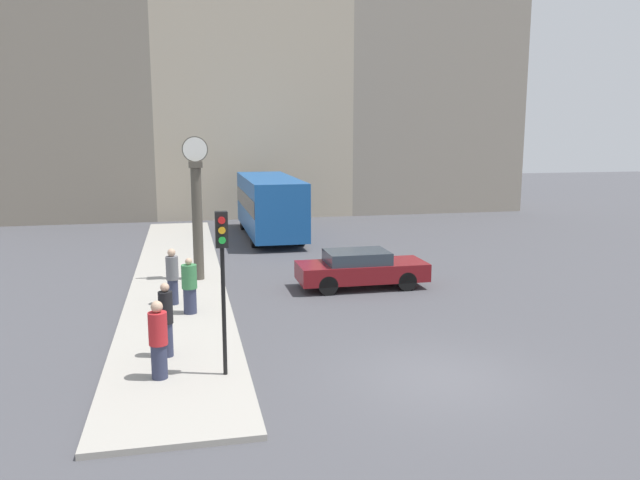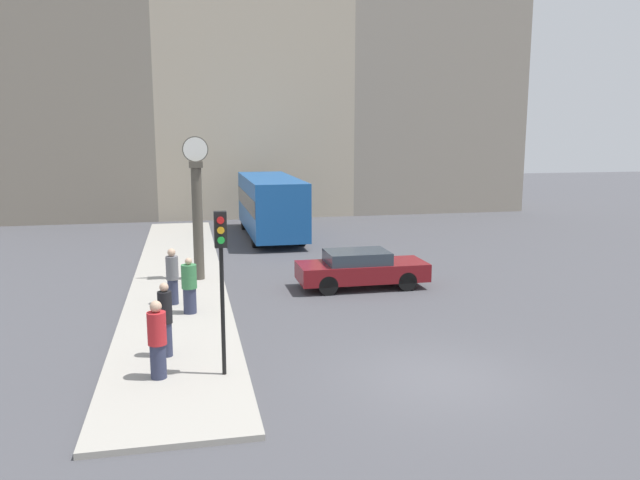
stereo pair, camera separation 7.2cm
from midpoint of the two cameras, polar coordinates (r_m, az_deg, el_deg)
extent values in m
plane|color=#47474C|center=(14.22, 10.86, -12.30)|extent=(120.00, 120.00, 0.00)
cube|color=#A39E93|center=(23.71, -12.71, -3.15)|extent=(3.16, 26.09, 0.12)
cube|color=gray|center=(40.94, -21.93, 12.58)|extent=(9.90, 5.00, 15.43)
cube|color=#B7A88E|center=(40.64, -6.12, 13.07)|extent=(11.99, 5.00, 15.17)
cube|color=gray|center=(43.51, 9.97, 11.89)|extent=(11.72, 5.00, 13.83)
cube|color=maroon|center=(21.51, 3.94, -2.85)|extent=(4.41, 1.72, 0.60)
cube|color=#2D3842|center=(21.36, 3.50, -1.55)|extent=(2.12, 1.55, 0.41)
cylinder|color=black|center=(22.67, 6.74, -2.89)|extent=(0.65, 0.22, 0.65)
cylinder|color=black|center=(21.29, 8.04, -3.76)|extent=(0.65, 0.22, 0.65)
cylinder|color=black|center=(21.95, -0.05, -3.24)|extent=(0.65, 0.22, 0.65)
cylinder|color=black|center=(20.53, 0.83, -4.18)|extent=(0.65, 0.22, 0.65)
cube|color=#195199|center=(31.64, -4.48, 3.32)|extent=(2.48, 8.76, 2.68)
cube|color=#1E232D|center=(31.62, -4.49, 3.66)|extent=(2.51, 8.59, 0.79)
cylinder|color=black|center=(34.62, -3.25, 1.83)|extent=(0.28, 0.90, 0.90)
cylinder|color=black|center=(34.36, -6.89, 1.71)|extent=(0.28, 0.90, 0.90)
cylinder|color=black|center=(29.33, -1.60, 0.36)|extent=(0.28, 0.90, 0.90)
cylinder|color=black|center=(29.01, -5.88, 0.20)|extent=(0.28, 0.90, 0.90)
cylinder|color=black|center=(13.55, -8.73, -6.51)|extent=(0.09, 0.09, 2.81)
cube|color=black|center=(13.16, -8.94, 0.96)|extent=(0.26, 0.20, 0.76)
cylinder|color=red|center=(13.01, -8.93, 1.79)|extent=(0.15, 0.04, 0.15)
cylinder|color=orange|center=(13.04, -8.91, 0.88)|extent=(0.15, 0.04, 0.15)
cylinder|color=green|center=(13.08, -8.88, -0.02)|extent=(0.15, 0.04, 0.15)
cylinder|color=#4C473D|center=(22.33, -11.02, 1.44)|extent=(0.36, 0.36, 3.96)
cube|color=#4C473D|center=(22.12, -11.20, 6.80)|extent=(0.47, 0.47, 0.22)
cylinder|color=#4C473D|center=(22.10, -11.25, 8.14)|extent=(0.89, 0.04, 0.89)
cylinder|color=white|center=(22.10, -11.25, 8.14)|extent=(0.82, 0.06, 0.82)
cylinder|color=#2D334C|center=(19.54, -13.18, -4.63)|extent=(0.32, 0.32, 0.77)
cylinder|color=slate|center=(19.37, -13.27, -2.50)|extent=(0.37, 0.37, 0.72)
sphere|color=tan|center=(19.28, -13.33, -1.11)|extent=(0.24, 0.24, 0.24)
cylinder|color=#2D334C|center=(18.49, -11.70, -5.45)|extent=(0.37, 0.37, 0.74)
cylinder|color=#387A47|center=(18.32, -11.78, -3.29)|extent=(0.44, 0.44, 0.69)
sphere|color=tan|center=(18.22, -11.83, -1.92)|extent=(0.20, 0.20, 0.20)
cylinder|color=#2D334C|center=(13.96, -14.42, -10.67)|extent=(0.34, 0.34, 0.75)
cylinder|color=red|center=(13.72, -14.55, -7.82)|extent=(0.40, 0.40, 0.70)
sphere|color=tan|center=(13.59, -14.64, -5.91)|extent=(0.25, 0.25, 0.25)
cylinder|color=#2D334C|center=(15.19, -13.74, -8.83)|extent=(0.28, 0.28, 0.81)
cylinder|color=black|center=(14.96, -13.86, -6.00)|extent=(0.33, 0.33, 0.75)
sphere|color=tan|center=(14.84, -13.94, -4.21)|extent=(0.21, 0.21, 0.21)
camera|label=1|loc=(0.04, -89.90, 0.02)|focal=35.00mm
camera|label=2|loc=(0.04, 90.10, -0.02)|focal=35.00mm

